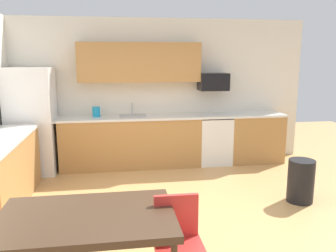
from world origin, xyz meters
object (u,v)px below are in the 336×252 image
object	(u,v)px
dining_table	(87,222)
trash_bin	(301,181)
microwave	(213,82)
refrigerator	(32,121)
chair_near_table	(178,239)
oven_range	(213,139)
kettle	(96,112)

from	to	relation	value
dining_table	trash_bin	distance (m)	3.24
dining_table	microwave	bearing A→B (deg)	60.68
refrigerator	chair_near_table	size ratio (longest dim) A/B	2.14
oven_range	microwave	bearing A→B (deg)	90.00
chair_near_table	microwave	bearing A→B (deg)	70.20
refrigerator	trash_bin	bearing A→B (deg)	-25.62
dining_table	kettle	size ratio (longest dim) A/B	7.00
microwave	trash_bin	size ratio (longest dim) A/B	0.90
refrigerator	trash_bin	world-z (taller)	refrigerator
refrigerator	oven_range	bearing A→B (deg)	1.41
refrigerator	kettle	xyz separation A→B (m)	(1.08, 0.13, 0.11)
refrigerator	dining_table	world-z (taller)	refrigerator
oven_range	chair_near_table	bearing A→B (deg)	-110.31
microwave	chair_near_table	xyz separation A→B (m)	(-1.34, -3.72, -1.03)
oven_range	microwave	xyz separation A→B (m)	(-0.00, 0.10, 1.08)
refrigerator	oven_range	size ratio (longest dim) A/B	2.00
trash_bin	refrigerator	bearing A→B (deg)	154.38
chair_near_table	refrigerator	bearing A→B (deg)	118.32
microwave	trash_bin	xyz separation A→B (m)	(0.70, -2.07, -1.24)
trash_bin	chair_near_table	bearing A→B (deg)	-140.96
microwave	dining_table	world-z (taller)	microwave
oven_range	chair_near_table	size ratio (longest dim) A/B	1.07
microwave	trash_bin	bearing A→B (deg)	-71.46
dining_table	oven_range	bearing A→B (deg)	60.01
dining_table	trash_bin	bearing A→B (deg)	30.40
chair_near_table	trash_bin	world-z (taller)	chair_near_table
microwave	dining_table	xyz separation A→B (m)	(-2.08, -3.70, -0.84)
microwave	kettle	world-z (taller)	microwave
oven_range	chair_near_table	world-z (taller)	oven_range
oven_range	kettle	world-z (taller)	kettle
refrigerator	trash_bin	size ratio (longest dim) A/B	3.04
microwave	kettle	size ratio (longest dim) A/B	2.70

